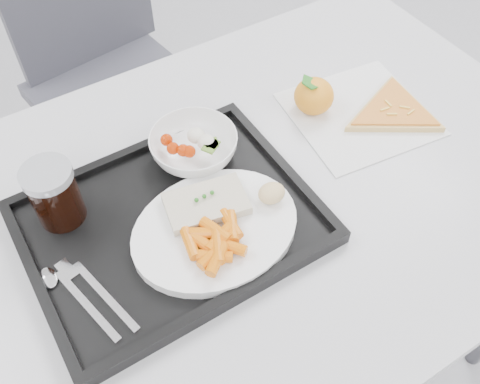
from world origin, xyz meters
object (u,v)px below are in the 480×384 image
(chair, at_px, (104,56))
(tray, at_px, (171,224))
(dinner_plate, at_px, (215,229))
(cola_glass, at_px, (54,193))
(pizza_slice, at_px, (394,111))
(table, at_px, (248,213))
(tangerine, at_px, (314,96))
(salad_bowl, at_px, (194,146))

(chair, bearing_deg, tray, -101.68)
(tray, distance_m, dinner_plate, 0.08)
(cola_glass, height_order, pizza_slice, cola_glass)
(table, height_order, tray, tray)
(tangerine, xyz_separation_m, pizza_slice, (0.12, -0.09, -0.02))
(table, xyz_separation_m, pizza_slice, (0.34, 0.01, 0.08))
(cola_glass, bearing_deg, tray, -36.19)
(chair, xyz_separation_m, salad_bowl, (-0.05, -0.65, 0.25))
(pizza_slice, bearing_deg, chair, 113.69)
(dinner_plate, bearing_deg, tangerine, 27.04)
(chair, distance_m, cola_glass, 0.77)
(dinner_plate, distance_m, cola_glass, 0.25)
(cola_glass, relative_size, pizza_slice, 0.44)
(salad_bowl, relative_size, cola_glass, 1.41)
(salad_bowl, xyz_separation_m, tangerine, (0.26, -0.00, -0.00))
(salad_bowl, xyz_separation_m, pizza_slice, (0.38, -0.10, -0.03))
(chair, distance_m, dinner_plate, 0.85)
(table, relative_size, dinner_plate, 4.44)
(cola_glass, distance_m, tangerine, 0.50)
(tray, relative_size, dinner_plate, 1.67)
(tray, height_order, pizza_slice, tray)
(tray, height_order, tangerine, tangerine)
(chair, xyz_separation_m, dinner_plate, (-0.11, -0.81, 0.24))
(tangerine, height_order, pizza_slice, tangerine)
(chair, height_order, dinner_plate, chair)
(table, distance_m, salad_bowl, 0.16)
(cola_glass, distance_m, pizza_slice, 0.63)
(dinner_plate, xyz_separation_m, pizza_slice, (0.43, 0.06, -0.01))
(table, height_order, chair, chair)
(salad_bowl, bearing_deg, chair, 85.24)
(table, height_order, cola_glass, cola_glass)
(chair, bearing_deg, dinner_plate, -97.42)
(cola_glass, bearing_deg, chair, 65.48)
(chair, distance_m, tangerine, 0.73)
(salad_bowl, xyz_separation_m, cola_glass, (-0.24, -0.00, 0.03))
(salad_bowl, bearing_deg, pizza_slice, -14.22)
(pizza_slice, bearing_deg, tangerine, 142.67)
(tray, distance_m, cola_glass, 0.18)
(table, bearing_deg, chair, 89.28)
(tray, distance_m, salad_bowl, 0.15)
(table, relative_size, cola_glass, 11.11)
(pizza_slice, bearing_deg, tray, -179.10)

